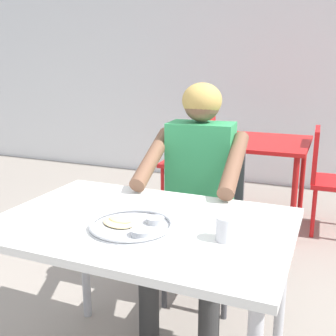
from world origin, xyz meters
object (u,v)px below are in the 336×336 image
(thali_tray, at_px, (132,225))
(chair_red_right, at_px, (329,174))
(chair_foreground, at_px, (206,210))
(chair_red_left, at_px, (195,157))
(table_foreground, at_px, (143,240))
(diner_foreground, at_px, (196,182))
(drinking_cup, at_px, (227,228))
(table_background_red, at_px, (256,150))

(thali_tray, height_order, chair_red_right, chair_red_right)
(chair_foreground, bearing_deg, chair_red_left, 111.52)
(thali_tray, xyz_separation_m, chair_foreground, (0.01, 0.90, -0.25))
(thali_tray, relative_size, chair_red_right, 0.37)
(table_foreground, height_order, chair_foreground, chair_foreground)
(table_foreground, height_order, diner_foreground, diner_foreground)
(diner_foreground, bearing_deg, thali_tray, -91.57)
(diner_foreground, xyz_separation_m, chair_red_left, (-0.52, 1.50, -0.22))
(table_foreground, relative_size, chair_foreground, 1.27)
(table_foreground, distance_m, chair_red_right, 2.17)
(table_foreground, bearing_deg, chair_foreground, 89.87)
(drinking_cup, height_order, chair_foreground, chair_foreground)
(diner_foreground, height_order, table_background_red, diner_foreground)
(chair_red_right, bearing_deg, drinking_cup, -97.86)
(table_background_red, xyz_separation_m, chair_red_right, (0.58, 0.02, -0.15))
(diner_foreground, distance_m, chair_red_right, 1.61)
(chair_foreground, bearing_deg, thali_tray, -90.32)
(table_foreground, height_order, drinking_cup, drinking_cup)
(chair_foreground, xyz_separation_m, chair_red_right, (0.63, 1.25, -0.03))
(chair_red_right, bearing_deg, table_background_red, -177.94)
(thali_tray, relative_size, chair_foreground, 0.35)
(thali_tray, relative_size, diner_foreground, 0.25)
(chair_red_left, height_order, chair_red_right, chair_red_left)
(thali_tray, height_order, chair_red_left, chair_red_left)
(thali_tray, height_order, drinking_cup, drinking_cup)
(table_background_red, height_order, chair_red_right, chair_red_right)
(diner_foreground, bearing_deg, table_background_red, 88.41)
(table_foreground, xyz_separation_m, chair_foreground, (0.00, 0.82, -0.15))
(table_foreground, relative_size, drinking_cup, 13.21)
(diner_foreground, relative_size, chair_red_right, 1.47)
(table_background_red, bearing_deg, chair_red_right, 2.06)
(diner_foreground, bearing_deg, table_foreground, -91.48)
(thali_tray, relative_size, table_background_red, 0.36)
(table_foreground, bearing_deg, thali_tray, -92.27)
(table_foreground, bearing_deg, table_background_red, 88.44)
(thali_tray, height_order, diner_foreground, diner_foreground)
(table_foreground, relative_size, chair_red_left, 1.24)
(drinking_cup, xyz_separation_m, table_background_red, (-0.29, 2.10, -0.16))
(thali_tray, bearing_deg, chair_red_right, 73.39)
(thali_tray, height_order, table_background_red, thali_tray)
(chair_red_left, relative_size, chair_red_right, 1.07)
(table_foreground, bearing_deg, diner_foreground, 88.52)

